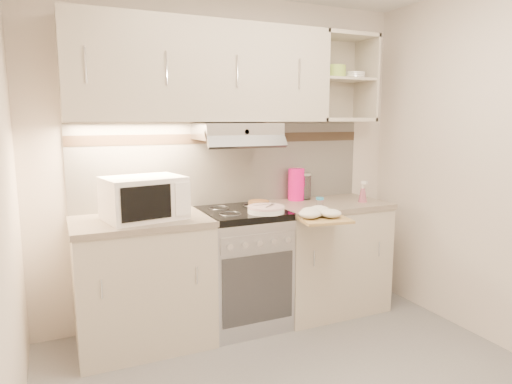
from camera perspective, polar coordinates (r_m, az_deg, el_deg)
room_shell at (r=2.68m, az=4.31°, el=10.30°), size 3.04×2.84×2.52m
base_cabinet_left at (r=3.34m, az=-13.93°, el=-11.13°), size 0.90×0.60×0.86m
worktop_left at (r=3.21m, az=-14.24°, el=-3.57°), size 0.92×0.62×0.04m
base_cabinet_right at (r=3.87m, az=8.70°, el=-8.13°), size 0.90×0.60×0.86m
worktop_right at (r=3.76m, az=8.87°, el=-1.56°), size 0.92×0.62×0.04m
electric_range at (r=3.53m, az=-1.72°, el=-9.38°), size 0.60×0.60×0.90m
microwave at (r=3.16m, az=-13.85°, el=-0.73°), size 0.57×0.47×0.29m
watering_can at (r=3.07m, az=-14.48°, el=-2.41°), size 0.23×0.13×0.20m
plate_stack at (r=3.29m, az=1.26°, el=-2.18°), size 0.27×0.27×0.06m
bread_loaf at (r=3.55m, az=0.35°, el=-1.42°), size 0.16×0.16×0.04m
pink_pitcher at (r=3.80m, az=5.06°, el=0.96°), size 0.14×0.13×0.27m
glass_jar at (r=3.85m, az=6.04°, el=0.76°), size 0.12×0.12×0.22m
spice_jar at (r=3.48m, az=7.98°, el=-1.35°), size 0.06×0.06×0.08m
spray_bottle at (r=3.81m, az=13.20°, el=-0.16°), size 0.07×0.07×0.18m
cutting_board at (r=3.26m, az=8.43°, el=-3.39°), size 0.39×0.36×0.02m
dish_towel at (r=3.26m, az=7.68°, el=-2.54°), size 0.29×0.26×0.07m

